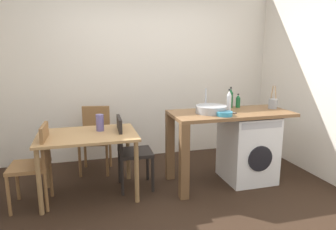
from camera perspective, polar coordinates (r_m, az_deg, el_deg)
name	(u,v)px	position (r m, az deg, el deg)	size (l,w,h in m)	color
ground_plane	(172,205)	(3.51, 0.79, -16.40)	(5.46, 5.46, 0.00)	black
wall_back	(141,71)	(4.80, -5.11, 8.13)	(4.60, 0.10, 2.70)	silver
dining_table	(88,142)	(3.61, -14.75, -4.90)	(1.10, 0.76, 0.74)	tan
chair_person_seat	(36,161)	(3.59, -23.41, -7.87)	(0.42, 0.42, 0.90)	olive
chair_opposite	(129,148)	(3.73, -7.30, -6.22)	(0.41, 0.41, 0.90)	black
chair_spare_by_wall	(96,135)	(4.39, -13.35, -3.67)	(0.47, 0.47, 0.90)	olive
kitchen_counter	(215,125)	(3.81, 8.68, -1.91)	(1.50, 0.68, 0.92)	brown
washing_machine	(247,148)	(4.11, 14.62, -5.94)	(0.60, 0.61, 0.86)	white
sink_basin	(211,109)	(3.75, 8.06, 1.06)	(0.38, 0.38, 0.09)	#9EA0A5
tap	(206,99)	(3.89, 7.04, 2.92)	(0.02, 0.02, 0.28)	#B2B2B7
bottle_tall_green	(229,101)	(3.91, 11.32, 2.59)	(0.06, 0.06, 0.28)	silver
bottle_squat_brown	(231,98)	(4.14, 11.61, 3.07)	(0.06, 0.06, 0.27)	#19592D
bottle_clear_small	(238,101)	(4.16, 12.93, 2.50)	(0.06, 0.06, 0.18)	#19592D
mixing_bowl	(224,113)	(3.60, 10.48, 0.30)	(0.19, 0.19, 0.05)	teal
utensil_crock	(273,103)	(4.22, 18.99, 2.08)	(0.11, 0.11, 0.30)	gray
vase	(100,123)	(3.66, -12.59, -1.41)	(0.09, 0.09, 0.20)	slate
scissors	(231,113)	(3.76, 11.62, 0.32)	(0.15, 0.06, 0.01)	#B2B2B7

